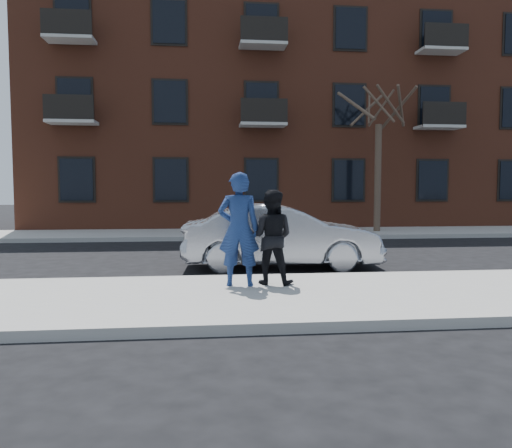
{
  "coord_description": "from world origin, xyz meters",
  "views": [
    {
      "loc": [
        -2.4,
        -8.13,
        1.86
      ],
      "look_at": [
        -1.48,
        0.4,
        1.24
      ],
      "focal_mm": 35.0,
      "sensor_mm": 36.0,
      "label": 1
    }
  ],
  "objects": [
    {
      "name": "far_curb",
      "position": [
        0.0,
        9.45,
        0.07
      ],
      "size": [
        50.0,
        0.1,
        0.15
      ],
      "primitive_type": "cube",
      "color": "#999691",
      "rests_on": "ground"
    },
    {
      "name": "apartment_building",
      "position": [
        2.0,
        18.0,
        6.16
      ],
      "size": [
        24.3,
        10.3,
        12.3
      ],
      "color": "brown",
      "rests_on": "ground"
    },
    {
      "name": "street_tree",
      "position": [
        4.5,
        11.0,
        5.52
      ],
      "size": [
        3.6,
        3.6,
        6.8
      ],
      "color": "#372A20",
      "rests_on": "far_sidewalk"
    },
    {
      "name": "man_hoodie",
      "position": [
        -1.77,
        0.5,
        1.14
      ],
      "size": [
        0.77,
        0.57,
        1.98
      ],
      "rotation": [
        0.0,
        0.0,
        3.02
      ],
      "color": "navy",
      "rests_on": "near_sidewalk"
    },
    {
      "name": "near_sidewalk",
      "position": [
        0.0,
        -0.25,
        0.07
      ],
      "size": [
        50.0,
        3.5,
        0.15
      ],
      "primitive_type": "cube",
      "color": "#9A9892",
      "rests_on": "ground"
    },
    {
      "name": "man_peacoat",
      "position": [
        -1.19,
        0.6,
        0.99
      ],
      "size": [
        0.98,
        0.86,
        1.68
      ],
      "rotation": [
        0.0,
        0.0,
        2.82
      ],
      "color": "black",
      "rests_on": "near_sidewalk"
    },
    {
      "name": "far_sidewalk",
      "position": [
        0.0,
        11.25,
        0.07
      ],
      "size": [
        50.0,
        3.5,
        0.15
      ],
      "primitive_type": "cube",
      "color": "#9A9892",
      "rests_on": "ground"
    },
    {
      "name": "silver_sedan",
      "position": [
        -0.6,
        3.2,
        0.74
      ],
      "size": [
        4.57,
        1.8,
        1.48
      ],
      "primitive_type": "imported",
      "rotation": [
        0.0,
        0.0,
        1.52
      ],
      "color": "#999BA3",
      "rests_on": "ground"
    },
    {
      "name": "ground",
      "position": [
        0.0,
        0.0,
        0.0
      ],
      "size": [
        100.0,
        100.0,
        0.0
      ],
      "primitive_type": "plane",
      "color": "black",
      "rests_on": "ground"
    },
    {
      "name": "near_curb",
      "position": [
        0.0,
        1.55,
        0.07
      ],
      "size": [
        50.0,
        0.1,
        0.15
      ],
      "primitive_type": "cube",
      "color": "#999691",
      "rests_on": "ground"
    }
  ]
}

